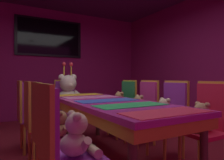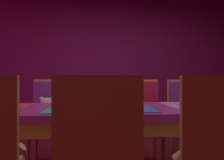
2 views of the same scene
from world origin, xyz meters
The scene contains 14 objects.
wall_left centered at (-2.60, 0.00, 1.40)m, with size 0.12×6.40×2.80m, color #8C1959.
banquet_table centered at (0.00, 0.00, 0.65)m, with size 0.90×2.41×0.75m.
chair_left_0 centered at (-0.85, -0.85, 0.60)m, with size 0.42×0.41×0.98m.
teddy_left_0 centered at (-0.70, -0.85, 0.60)m, with size 0.27×0.34×0.33m.
chair_left_1 centered at (-0.82, -0.31, 0.60)m, with size 0.42×0.41×0.98m.
teddy_left_1 centered at (-0.67, -0.31, 0.57)m, with size 0.21×0.27×0.26m.
chair_left_2 centered at (-0.82, 0.29, 0.60)m, with size 0.42×0.41×0.98m.
teddy_left_2 centered at (-0.67, 0.29, 0.57)m, with size 0.21×0.27×0.26m.
chair_left_3 centered at (-0.85, 0.83, 0.60)m, with size 0.42×0.41×0.98m.
teddy_left_3 centered at (-0.71, 0.83, 0.58)m, with size 0.24×0.31×0.29m.
chair_right_1 centered at (0.82, -0.28, 0.60)m, with size 0.42×0.41×0.98m.
teddy_right_1 centered at (0.67, -0.28, 0.59)m, with size 0.25×0.33×0.31m.
chair_right_2 centered at (0.84, 0.29, 0.60)m, with size 0.42×0.41×0.98m.
teddy_right_2 centered at (0.70, 0.29, 0.59)m, with size 0.25×0.32×0.30m.
Camera 2 is at (1.91, -0.30, 0.95)m, focal length 36.02 mm.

